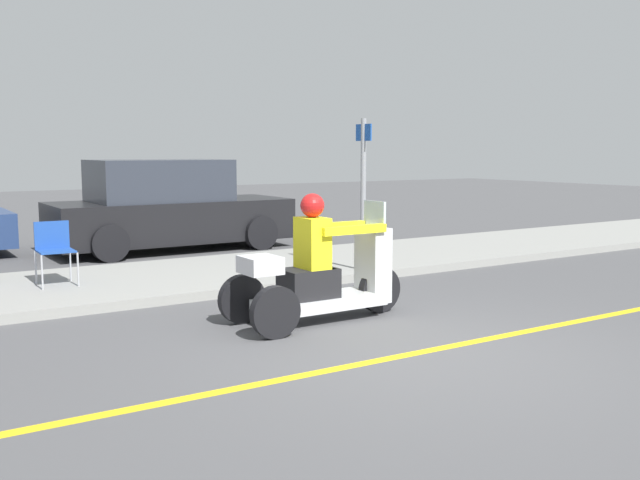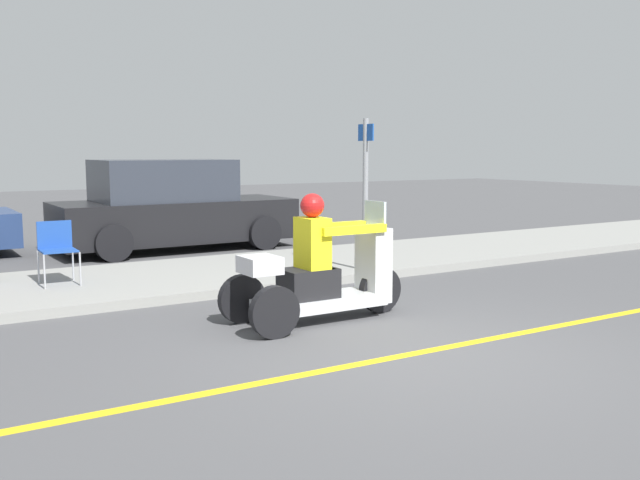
% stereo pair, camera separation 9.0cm
% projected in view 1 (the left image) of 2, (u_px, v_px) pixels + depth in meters
% --- Properties ---
extents(ground_plane, '(60.00, 60.00, 0.00)m').
position_uv_depth(ground_plane, '(419.00, 353.00, 6.61)').
color(ground_plane, '#4C4C4F').
extents(lane_stripe, '(24.00, 0.12, 0.01)m').
position_uv_depth(lane_stripe, '(409.00, 354.00, 6.55)').
color(lane_stripe, gold).
rests_on(lane_stripe, ground).
extents(sidewalk_strip, '(28.00, 2.80, 0.12)m').
position_uv_depth(sidewalk_strip, '(214.00, 274.00, 10.45)').
color(sidewalk_strip, gray).
rests_on(sidewalk_strip, ground).
extents(motorcycle_trike, '(2.12, 0.85, 1.41)m').
position_uv_depth(motorcycle_trike, '(321.00, 276.00, 7.78)').
color(motorcycle_trike, black).
rests_on(motorcycle_trike, ground).
extents(folding_chair_set_back, '(0.47, 0.47, 0.82)m').
position_uv_depth(folding_chair_set_back, '(54.00, 246.00, 9.30)').
color(folding_chair_set_back, '#A5A8AD').
rests_on(folding_chair_set_back, sidewalk_strip).
extents(parked_car_lot_far, '(4.38, 1.98, 1.69)m').
position_uv_depth(parked_car_lot_far, '(168.00, 208.00, 13.34)').
color(parked_car_lot_far, black).
rests_on(parked_car_lot_far, ground).
extents(street_sign, '(0.08, 0.36, 2.20)m').
position_uv_depth(street_sign, '(363.00, 188.00, 10.31)').
color(street_sign, gray).
rests_on(street_sign, sidewalk_strip).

